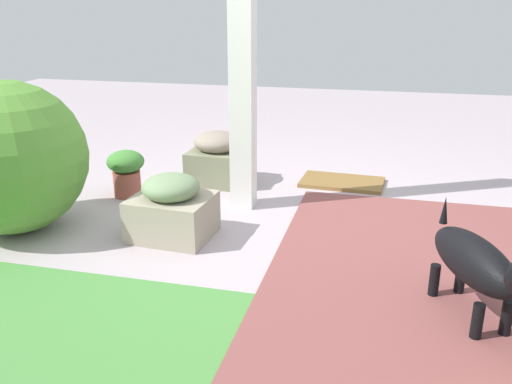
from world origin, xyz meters
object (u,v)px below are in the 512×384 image
(stone_planter_nearest, at_px, (218,158))
(round_shrub, at_px, (9,158))
(dog, at_px, (481,264))
(doormat, at_px, (342,182))
(stone_planter_mid, at_px, (172,209))
(terracotta_pot_broad, at_px, (126,170))
(porch_pillar, at_px, (242,47))

(stone_planter_nearest, distance_m, round_shrub, 1.59)
(dog, xyz_separation_m, doormat, (0.78, -1.89, -0.28))
(dog, distance_m, doormat, 2.06)
(stone_planter_mid, height_order, dog, dog)
(terracotta_pot_broad, bearing_deg, stone_planter_mid, 134.86)
(porch_pillar, distance_m, stone_planter_nearest, 1.09)
(round_shrub, relative_size, dog, 1.34)
(terracotta_pot_broad, height_order, dog, dog)
(stone_planter_nearest, bearing_deg, terracotta_pot_broad, 40.82)
(porch_pillar, distance_m, doormat, 1.44)
(stone_planter_mid, height_order, terracotta_pot_broad, stone_planter_mid)
(stone_planter_nearest, bearing_deg, round_shrub, 52.73)
(terracotta_pot_broad, relative_size, dog, 0.49)
(stone_planter_nearest, height_order, terracotta_pot_broad, stone_planter_nearest)
(dog, bearing_deg, porch_pillar, -40.67)
(terracotta_pot_broad, bearing_deg, doormat, -156.28)
(stone_planter_nearest, xyz_separation_m, terracotta_pot_broad, (0.56, 0.49, 0.00))
(porch_pillar, height_order, dog, porch_pillar)
(stone_planter_mid, xyz_separation_m, doormat, (-0.93, -1.31, -0.17))
(stone_planter_nearest, distance_m, stone_planter_mid, 1.12)
(terracotta_pot_broad, distance_m, dog, 2.63)
(porch_pillar, relative_size, stone_planter_nearest, 5.04)
(stone_planter_nearest, height_order, round_shrub, round_shrub)
(doormat, bearing_deg, stone_planter_mid, 54.67)
(stone_planter_nearest, bearing_deg, doormat, -168.85)
(dog, bearing_deg, doormat, -67.70)
(round_shrub, height_order, doormat, round_shrub)
(dog, bearing_deg, terracotta_pot_broad, -27.44)
(terracotta_pot_broad, bearing_deg, round_shrub, 63.10)
(stone_planter_mid, bearing_deg, porch_pillar, -114.07)
(porch_pillar, xyz_separation_m, dog, (-1.42, 1.22, -0.82))
(stone_planter_mid, distance_m, dog, 1.80)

